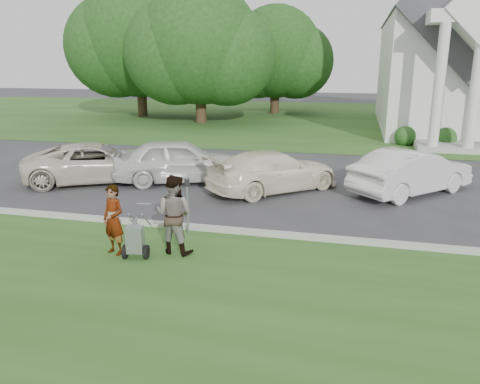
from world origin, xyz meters
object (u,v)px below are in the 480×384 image
at_px(church, 461,35).
at_px(parking_meter_near, 187,199).
at_px(striping_cart, 135,240).
at_px(car_d, 411,172).
at_px(person_right, 174,215).
at_px(person_left, 114,220).
at_px(tree_back, 275,56).
at_px(car_b, 179,160).
at_px(tree_left, 199,49).
at_px(car_a, 96,162).
at_px(car_c, 274,171).
at_px(tree_far, 139,43).

bearing_deg(church, parking_meter_near, -113.69).
xyz_separation_m(church, striping_cart, (-10.70, -24.63, -5.50)).
bearing_deg(car_d, person_right, 92.87).
bearing_deg(person_left, parking_meter_near, 72.77).
xyz_separation_m(church, car_d, (-4.21, -17.48, -5.19)).
bearing_deg(parking_meter_near, striping_cart, -110.45).
relative_size(tree_back, car_b, 2.03).
distance_m(tree_left, person_left, 24.44).
distance_m(tree_back, car_b, 25.03).
relative_size(tree_left, car_d, 2.34).
relative_size(church, person_right, 13.16).
height_order(church, person_right, church).
bearing_deg(car_a, parking_meter_near, -160.53).
relative_size(striping_cart, parking_meter_near, 0.77).
xyz_separation_m(parking_meter_near, car_b, (-2.19, 5.11, -0.14)).
bearing_deg(car_b, parking_meter_near, -178.95).
xyz_separation_m(person_left, car_c, (2.56, 6.29, -0.12)).
height_order(person_left, car_c, person_left).
distance_m(parking_meter_near, car_d, 8.01).
bearing_deg(church, person_right, -112.49).
height_order(church, striping_cart, church).
xyz_separation_m(car_a, car_b, (3.00, 0.62, 0.10)).
relative_size(tree_far, person_left, 7.20).
height_order(tree_far, car_d, tree_far).
xyz_separation_m(tree_left, tree_far, (-6.00, 3.00, 0.58)).
bearing_deg(tree_far, tree_back, 26.56).
bearing_deg(tree_far, striping_cart, -65.07).
xyz_separation_m(car_b, car_d, (8.04, 0.36, -0.06)).
xyz_separation_m(tree_left, tree_back, (4.00, 8.00, -0.38)).
height_order(tree_far, parking_meter_near, tree_far).
distance_m(car_a, car_d, 11.09).
xyz_separation_m(car_a, car_d, (11.04, 0.97, 0.04)).
bearing_deg(car_a, person_right, -166.51).
bearing_deg(person_right, car_d, -124.08).
relative_size(person_left, car_a, 0.32).
xyz_separation_m(striping_cart, person_left, (-0.58, 0.14, 0.37)).
bearing_deg(tree_back, parking_meter_near, -84.36).
relative_size(person_right, car_d, 0.40).
distance_m(striping_cart, person_right, 1.02).
distance_m(striping_cart, parking_meter_near, 1.87).
xyz_separation_m(tree_left, striping_cart, (6.32, -23.50, -4.67)).
height_order(parking_meter_near, car_a, parking_meter_near).
xyz_separation_m(church, car_a, (-15.25, -18.45, -5.23)).
relative_size(tree_far, striping_cart, 10.02).
bearing_deg(car_a, car_d, -114.60).
bearing_deg(church, car_d, -103.54).
distance_m(tree_back, person_left, 31.66).
bearing_deg(tree_left, tree_back, 63.43).
height_order(church, car_b, church).
distance_m(tree_far, car_b, 22.98).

